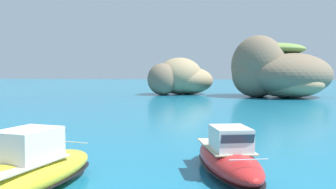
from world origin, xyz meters
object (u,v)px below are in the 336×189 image
object	(u,v)px
motorboat_red	(228,158)
islet_small	(178,78)
motorboat_yellow	(22,174)
islet_large	(275,73)

from	to	relation	value
motorboat_red	islet_small	bearing A→B (deg)	98.70
motorboat_red	motorboat_yellow	distance (m)	8.76
islet_large	motorboat_yellow	size ratio (longest dim) A/B	2.58
islet_large	islet_small	distance (m)	18.70
motorboat_red	motorboat_yellow	xyz separation A→B (m)	(-7.72, -4.13, 0.09)
motorboat_red	islet_large	bearing A→B (deg)	79.84
motorboat_red	motorboat_yellow	world-z (taller)	motorboat_yellow
motorboat_red	motorboat_yellow	bearing A→B (deg)	-151.88
islet_large	motorboat_red	world-z (taller)	islet_large
motorboat_yellow	islet_large	bearing A→B (deg)	73.11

